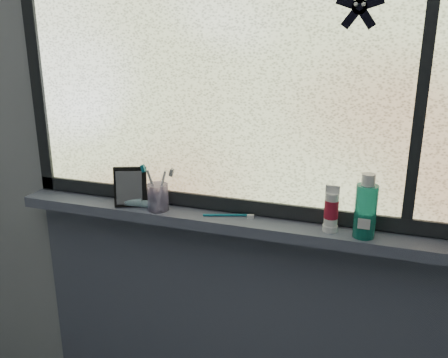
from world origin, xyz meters
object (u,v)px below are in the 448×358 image
Objects in this scene: toothbrush_cup at (158,197)px; vanity_mirror at (130,187)px; mouthwash_bottle at (366,206)px; cream_tube at (331,207)px.

vanity_mirror is at bearing 178.26° from toothbrush_cup.
mouthwash_bottle reaches higher than cream_tube.
cream_tube is (0.62, 0.01, 0.03)m from toothbrush_cup.
cream_tube is at bearing 174.06° from mouthwash_bottle.
cream_tube reaches higher than toothbrush_cup.
mouthwash_bottle is at bearing -5.94° from cream_tube.
cream_tube is at bearing -19.80° from vanity_mirror.
vanity_mirror is at bearing 179.86° from mouthwash_bottle.
mouthwash_bottle reaches higher than vanity_mirror.
vanity_mirror reaches higher than toothbrush_cup.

